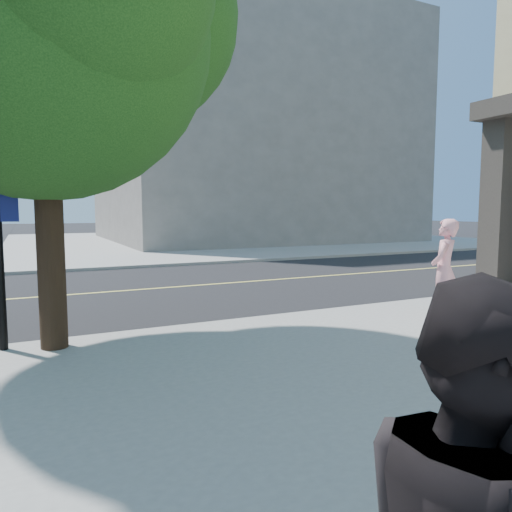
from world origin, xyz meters
TOP-DOWN VIEW (x-y plane):
  - ground at (0.00, 0.00)m, footprint 140.00×140.00m
  - road_ew at (0.00, 4.50)m, footprint 140.00×9.00m
  - sidewalk_ne at (13.50, 21.50)m, footprint 29.00×25.00m
  - filler_ne at (14.00, 22.00)m, footprint 18.00×16.00m
  - man_on_phone at (6.77, -1.72)m, footprint 0.78×0.69m

SIDE VIEW (x-z plane):
  - ground at x=0.00m, z-range 0.00..0.00m
  - road_ew at x=0.00m, z-range 0.00..0.01m
  - sidewalk_ne at x=13.50m, z-range 0.00..0.12m
  - man_on_phone at x=6.77m, z-range 0.12..1.91m
  - filler_ne at x=14.00m, z-range 0.12..14.12m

